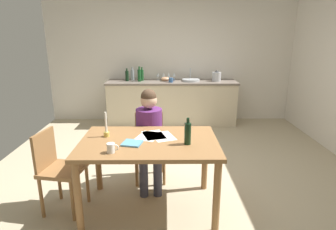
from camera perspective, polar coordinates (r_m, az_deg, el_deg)
name	(u,v)px	position (r m, az deg, el deg)	size (l,w,h in m)	color
ground_plane	(175,174)	(3.91, 1.47, -11.98)	(5.20, 5.20, 0.04)	tan
wall_back	(171,60)	(6.07, 0.71, 11.21)	(5.20, 0.12, 2.60)	silver
kitchen_counter	(172,102)	(5.85, 0.75, 2.59)	(2.65, 0.64, 0.90)	beige
dining_table	(149,150)	(2.90, -3.85, -7.18)	(1.40, 0.91, 0.78)	olive
chair_at_table	(150,143)	(3.62, -3.78, -5.76)	(0.43, 0.43, 0.85)	olive
person_seated	(149,132)	(3.41, -3.82, -3.47)	(0.35, 0.61, 1.19)	#592666
chair_side_empty	(57,167)	(3.17, -21.62, -9.84)	(0.46, 0.46, 0.88)	olive
coffee_mug	(111,148)	(2.61, -11.49, -6.60)	(0.11, 0.07, 0.09)	white
candlestick	(106,130)	(3.01, -12.47, -2.97)	(0.06, 0.06, 0.27)	gold
book_magazine	(132,143)	(2.78, -7.32, -5.71)	(0.18, 0.17, 0.02)	#528FB6
paper_letter	(154,135)	(3.00, -2.91, -4.09)	(0.21, 0.30, 0.00)	white
paper_bill	(148,136)	(2.98, -4.02, -4.29)	(0.21, 0.30, 0.00)	white
paper_envelope	(163,136)	(2.96, -1.01, -4.38)	(0.21, 0.30, 0.00)	white
wine_bottle_on_table	(188,133)	(2.73, 4.03, -3.71)	(0.07, 0.07, 0.27)	black
sink_unit	(191,80)	(5.78, 4.68, 7.14)	(0.36, 0.36, 0.24)	#B2B7BC
bottle_oil	(127,76)	(5.81, -8.36, 7.94)	(0.07, 0.07, 0.26)	black
bottle_vinegar	(133,75)	(5.88, -7.25, 8.12)	(0.07, 0.07, 0.27)	#8C999E
bottle_wine_red	(139,75)	(5.74, -5.86, 8.10)	(0.07, 0.07, 0.30)	#194C23
bottle_sauce	(142,75)	(5.83, -5.34, 8.14)	(0.07, 0.07, 0.27)	#194C23
mixing_bowl	(165,79)	(5.78, -0.54, 7.37)	(0.18, 0.18, 0.08)	tan
stovetop_kettle	(216,76)	(5.84, 9.86, 7.80)	(0.18, 0.18, 0.22)	#B7BABF
wine_glass_near_sink	(174,75)	(5.89, 1.25, 8.20)	(0.07, 0.07, 0.15)	silver
wine_glass_by_kettle	(169,75)	(5.89, 0.14, 8.20)	(0.07, 0.07, 0.15)	silver
wine_glass_back_left	(164,75)	(5.89, -0.90, 8.20)	(0.07, 0.07, 0.15)	silver
wine_glass_back_right	(158,75)	(5.89, -2.03, 8.20)	(0.07, 0.07, 0.15)	silver
teacup_on_counter	(171,80)	(5.60, 0.61, 7.14)	(0.12, 0.09, 0.09)	#33598C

